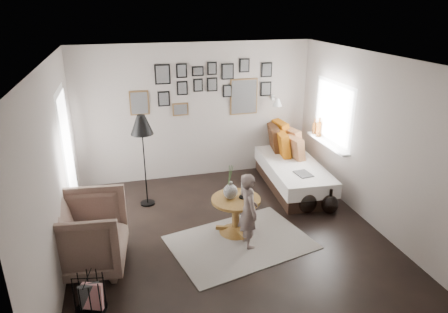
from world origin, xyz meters
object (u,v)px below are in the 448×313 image
object	(u,v)px
vase	(230,189)
magazine_basket	(90,294)
demijohn_large	(307,202)
demijohn_small	(330,204)
daybed	(290,168)
child	(248,211)
pedestal_table	(236,217)
floor_lamp	(142,128)
armchair	(84,234)

from	to	relation	value
vase	magazine_basket	distance (m)	2.35
demijohn_large	demijohn_small	bearing A→B (deg)	-18.92
daybed	child	bearing A→B (deg)	-125.05
daybed	demijohn_small	distance (m)	1.24
pedestal_table	daybed	bearing A→B (deg)	43.00
floor_lamp	demijohn_large	bearing A→B (deg)	-21.20
pedestal_table	floor_lamp	bearing A→B (deg)	133.80
pedestal_table	child	xyz separation A→B (m)	(0.07, -0.37, 0.29)
child	floor_lamp	bearing A→B (deg)	32.77
daybed	child	distance (m)	2.26
armchair	demijohn_small	size ratio (longest dim) A/B	2.45
daybed	floor_lamp	bearing A→B (deg)	-173.71
vase	demijohn_small	xyz separation A→B (m)	(1.75, 0.15, -0.57)
vase	daybed	bearing A→B (deg)	41.09
child	pedestal_table	bearing A→B (deg)	5.40
demijohn_large	child	xyz separation A→B (m)	(-1.25, -0.65, 0.38)
daybed	armchair	size ratio (longest dim) A/B	2.12
floor_lamp	magazine_basket	world-z (taller)	floor_lamp
floor_lamp	demijohn_large	xyz separation A→B (m)	(2.54, -0.98, -1.19)
demijohn_small	child	world-z (taller)	child
armchair	demijohn_small	xyz separation A→B (m)	(3.80, 0.45, -0.32)
vase	child	bearing A→B (deg)	-68.82
pedestal_table	demijohn_small	bearing A→B (deg)	5.72
floor_lamp	daybed	bearing A→B (deg)	2.43
daybed	demijohn_small	xyz separation A→B (m)	(0.18, -1.22, -0.17)
demijohn_small	demijohn_large	bearing A→B (deg)	161.08
vase	floor_lamp	size ratio (longest dim) A/B	0.33
armchair	demijohn_large	size ratio (longest dim) A/B	2.23
demijohn_large	child	size ratio (longest dim) A/B	0.42
child	daybed	bearing A→B (deg)	-44.33
armchair	pedestal_table	bearing A→B (deg)	-76.23
magazine_basket	demijohn_large	bearing A→B (deg)	23.01
magazine_basket	demijohn_large	world-z (taller)	demijohn_large
demijohn_large	child	distance (m)	1.46
vase	demijohn_small	bearing A→B (deg)	4.81
floor_lamp	magazine_basket	size ratio (longest dim) A/B	3.71
floor_lamp	demijohn_small	size ratio (longest dim) A/B	3.68
floor_lamp	child	bearing A→B (deg)	-51.81
floor_lamp	demijohn_large	size ratio (longest dim) A/B	3.35
demijohn_small	child	xyz separation A→B (m)	(-1.60, -0.53, 0.40)
daybed	magazine_basket	bearing A→B (deg)	-140.57
armchair	vase	bearing A→B (deg)	-75.39
pedestal_table	demijohn_large	distance (m)	1.35
demijohn_large	child	world-z (taller)	child
armchair	floor_lamp	size ratio (longest dim) A/B	0.67
pedestal_table	magazine_basket	distance (m)	2.35
demijohn_large	demijohn_small	world-z (taller)	demijohn_large
vase	floor_lamp	xyz separation A→B (m)	(-1.14, 1.25, 0.64)
daybed	pedestal_table	bearing A→B (deg)	-133.13
pedestal_table	magazine_basket	xyz separation A→B (m)	(-2.05, -1.14, -0.05)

